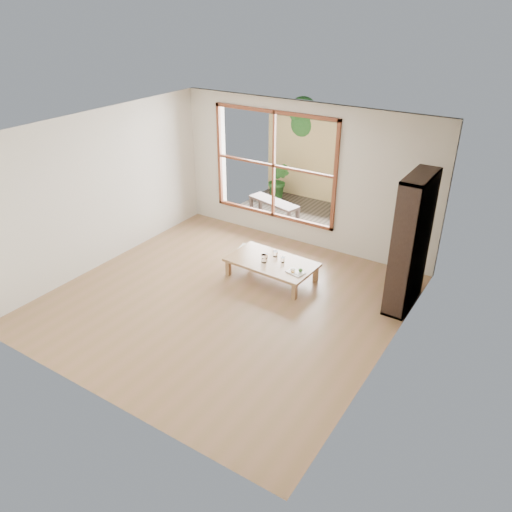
# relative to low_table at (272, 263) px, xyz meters

# --- Properties ---
(ground) EXTENTS (5.00, 5.00, 0.00)m
(ground) POSITION_rel_low_table_xyz_m (-0.24, -0.96, -0.28)
(ground) COLOR #956B4A
(ground) RESTS_ON ground
(low_table) EXTENTS (1.47, 0.87, 0.31)m
(low_table) POSITION_rel_low_table_xyz_m (0.00, 0.00, 0.00)
(low_table) COLOR #AC8553
(low_table) RESTS_ON ground
(floor_cushion) EXTENTS (0.57, 0.57, 0.07)m
(floor_cushion) POSITION_rel_low_table_xyz_m (-0.77, 0.52, -0.24)
(floor_cushion) COLOR beige
(floor_cushion) RESTS_ON ground
(bookshelf) EXTENTS (0.33, 0.92, 2.05)m
(bookshelf) POSITION_rel_low_table_xyz_m (2.07, 0.41, 0.75)
(bookshelf) COLOR black
(bookshelf) RESTS_ON ground
(glass_tall) EXTENTS (0.08, 0.08, 0.14)m
(glass_tall) POSITION_rel_low_table_xyz_m (-0.09, -0.11, 0.11)
(glass_tall) COLOR silver
(glass_tall) RESTS_ON low_table
(glass_mid) EXTENTS (0.06, 0.06, 0.09)m
(glass_mid) POSITION_rel_low_table_xyz_m (0.17, 0.07, 0.08)
(glass_mid) COLOR silver
(glass_mid) RESTS_ON low_table
(glass_short) EXTENTS (0.07, 0.07, 0.10)m
(glass_short) POSITION_rel_low_table_xyz_m (-0.03, 0.18, 0.09)
(glass_short) COLOR silver
(glass_short) RESTS_ON low_table
(glass_small) EXTENTS (0.06, 0.06, 0.08)m
(glass_small) POSITION_rel_low_table_xyz_m (-0.14, 0.04, 0.08)
(glass_small) COLOR silver
(glass_small) RESTS_ON low_table
(food_tray) EXTENTS (0.30, 0.24, 0.08)m
(food_tray) POSITION_rel_low_table_xyz_m (0.53, -0.12, 0.06)
(food_tray) COLOR white
(food_tray) RESTS_ON low_table
(deck) EXTENTS (2.80, 2.00, 0.05)m
(deck) POSITION_rel_low_table_xyz_m (-0.84, 2.60, -0.28)
(deck) COLOR #383129
(deck) RESTS_ON ground
(garden_bench) EXTENTS (1.23, 0.63, 0.37)m
(garden_bench) POSITION_rel_low_table_xyz_m (-1.23, 2.14, 0.06)
(garden_bench) COLOR black
(garden_bench) RESTS_ON deck
(bamboo_fence) EXTENTS (2.80, 0.06, 1.80)m
(bamboo_fence) POSITION_rel_low_table_xyz_m (-0.84, 3.60, 0.62)
(bamboo_fence) COLOR tan
(bamboo_fence) RESTS_ON ground
(shrub_right) EXTENTS (0.90, 0.81, 0.91)m
(shrub_right) POSITION_rel_low_table_xyz_m (0.14, 3.25, 0.20)
(shrub_right) COLOR #28561F
(shrub_right) RESTS_ON deck
(shrub_left) EXTENTS (0.51, 0.43, 0.88)m
(shrub_left) POSITION_rel_low_table_xyz_m (-1.69, 3.11, 0.19)
(shrub_left) COLOR #28561F
(shrub_left) RESTS_ON deck
(garden_tree) EXTENTS (1.04, 0.85, 2.22)m
(garden_tree) POSITION_rel_low_table_xyz_m (-1.52, 3.90, 1.35)
(garden_tree) COLOR #4C3D2D
(garden_tree) RESTS_ON ground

